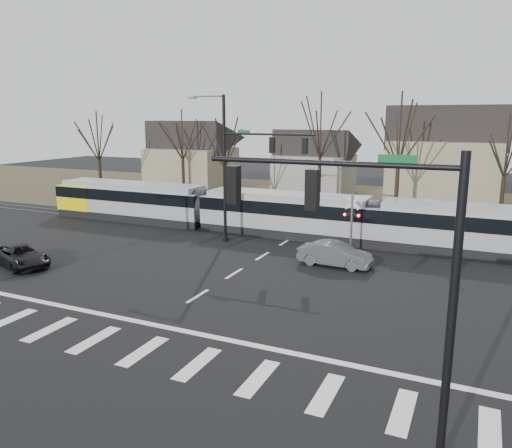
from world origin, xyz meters
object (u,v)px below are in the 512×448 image
at_px(sedan, 335,254).
at_px(rail_crossing_signal, 351,226).
at_px(tram, 284,212).
at_px(suv, 21,256).

height_order(sedan, rail_crossing_signal, rail_crossing_signal).
xyz_separation_m(tram, suv, (-11.38, -13.94, -1.11)).
xyz_separation_m(suv, rail_crossing_signal, (17.26, 10.73, 1.25)).
bearing_deg(suv, tram, -21.02).
height_order(tram, rail_crossing_signal, rail_crossing_signal).
distance_m(suv, rail_crossing_signal, 20.36).
height_order(suv, rail_crossing_signal, rail_crossing_signal).
bearing_deg(rail_crossing_signal, suv, -148.13).
bearing_deg(tram, rail_crossing_signal, -28.62).
distance_m(tram, sedan, 8.43).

